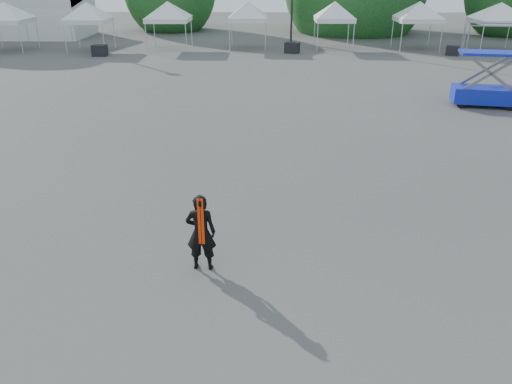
{
  "coord_description": "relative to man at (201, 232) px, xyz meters",
  "views": [
    {
      "loc": [
        1.07,
        -9.74,
        5.72
      ],
      "look_at": [
        0.86,
        -0.06,
        1.3
      ],
      "focal_mm": 35.0,
      "sensor_mm": 36.0,
      "label": 1
    }
  ],
  "objects": [
    {
      "name": "tent_g",
      "position": [
        12.23,
        29.62,
        2.23
      ],
      "size": [
        4.27,
        4.27,
        3.88
      ],
      "color": "silver",
      "rests_on": "ground"
    },
    {
      "name": "tent_f",
      "position": [
        6.17,
        29.55,
        2.22
      ],
      "size": [
        3.91,
        3.91,
        3.88
      ],
      "color": "silver",
      "rests_on": "ground"
    },
    {
      "name": "tent_e",
      "position": [
        -0.11,
        29.67,
        2.23
      ],
      "size": [
        3.92,
        3.92,
        3.88
      ],
      "color": "silver",
      "rests_on": "ground"
    },
    {
      "name": "man",
      "position": [
        0.0,
        0.0,
        0.0
      ],
      "size": [
        0.61,
        0.41,
        1.66
      ],
      "rotation": [
        0.0,
        0.0,
        3.12
      ],
      "color": "black",
      "rests_on": "ground"
    },
    {
      "name": "tent_d",
      "position": [
        -5.89,
        29.3,
        2.23
      ],
      "size": [
        4.31,
        4.31,
        3.88
      ],
      "color": "silver",
      "rests_on": "ground"
    },
    {
      "name": "crate_east",
      "position": [
        14.1,
        26.86,
        -0.51
      ],
      "size": [
        1.02,
        0.93,
        0.65
      ],
      "primitive_type": "cube",
      "rotation": [
        0.0,
        0.0,
        -0.43
      ],
      "color": "black",
      "rests_on": "ground"
    },
    {
      "name": "ground",
      "position": [
        0.22,
        1.01,
        -0.83
      ],
      "size": [
        120.0,
        120.0,
        0.0
      ],
      "primitive_type": "plane",
      "color": "#474442",
      "rests_on": "ground"
    },
    {
      "name": "tent_h",
      "position": [
        17.66,
        28.73,
        2.23
      ],
      "size": [
        4.75,
        4.75,
        3.88
      ],
      "color": "silver",
      "rests_on": "ground"
    },
    {
      "name": "tent_b",
      "position": [
        -17.25,
        28.22,
        2.23
      ],
      "size": [
        4.28,
        4.28,
        3.88
      ],
      "color": "silver",
      "rests_on": "ground"
    },
    {
      "name": "crate_west",
      "position": [
        -10.15,
        26.05,
        -0.46
      ],
      "size": [
        0.95,
        0.74,
        0.74
      ],
      "primitive_type": "cube",
      "rotation": [
        0.0,
        0.0,
        -0.01
      ],
      "color": "black",
      "rests_on": "ground"
    },
    {
      "name": "crate_mid",
      "position": [
        3.08,
        27.64,
        -0.46
      ],
      "size": [
        1.15,
        1.04,
        0.74
      ],
      "primitive_type": "cube",
      "rotation": [
        0.0,
        0.0,
        -0.39
      ],
      "color": "black",
      "rests_on": "ground"
    },
    {
      "name": "tent_c",
      "position": [
        -11.47,
        28.42,
        2.23
      ],
      "size": [
        4.09,
        4.09,
        3.88
      ],
      "color": "silver",
      "rests_on": "ground"
    },
    {
      "name": "scissor_lift",
      "position": [
        10.89,
        13.24,
        0.92
      ],
      "size": [
        2.88,
        1.8,
        3.47
      ],
      "rotation": [
        0.0,
        0.0,
        -0.18
      ],
      "color": "#0E1CB6",
      "rests_on": "ground"
    }
  ]
}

